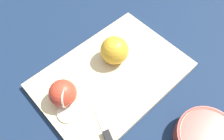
% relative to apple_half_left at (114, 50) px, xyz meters
% --- Properties ---
extents(ground_plane, '(4.00, 4.00, 0.00)m').
position_rel_apple_half_left_xyz_m(ground_plane, '(0.04, 0.04, -0.06)').
color(ground_plane, '#14233D').
extents(cutting_board, '(0.46, 0.34, 0.02)m').
position_rel_apple_half_left_xyz_m(cutting_board, '(0.04, 0.04, -0.05)').
color(cutting_board, '#D1B789').
rests_on(cutting_board, ground_plane).
extents(apple_half_left, '(0.08, 0.08, 0.08)m').
position_rel_apple_half_left_xyz_m(apple_half_left, '(0.00, 0.00, 0.00)').
color(apple_half_left, gold).
rests_on(apple_half_left, cutting_board).
extents(apple_half_right, '(0.07, 0.07, 0.07)m').
position_rel_apple_half_left_xyz_m(apple_half_right, '(0.19, 0.03, -0.01)').
color(apple_half_right, red).
rests_on(apple_half_right, cutting_board).
extents(knife, '(0.04, 0.13, 0.02)m').
position_rel_apple_half_left_xyz_m(knife, '(0.15, 0.19, -0.03)').
color(knife, silver).
rests_on(knife, cutting_board).
extents(apple_slice, '(0.06, 0.06, 0.01)m').
position_rel_apple_half_left_xyz_m(apple_slice, '(0.20, 0.07, -0.04)').
color(apple_slice, '#EFE5C6').
rests_on(apple_slice, cutting_board).
extents(bowl, '(0.15, 0.15, 0.05)m').
position_rel_apple_half_left_xyz_m(bowl, '(-0.04, 0.33, -0.03)').
color(bowl, '#99382D').
rests_on(bowl, ground_plane).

